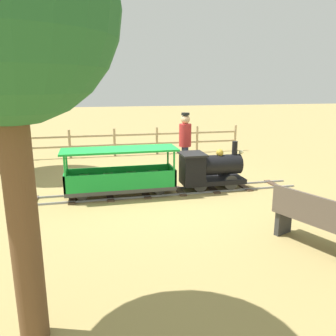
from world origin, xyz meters
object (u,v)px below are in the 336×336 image
object	(u,v)px
park_bench	(316,221)
oak_tree_distant	(0,11)
passenger_car	(121,177)
conductor_person	(185,140)
locomotive	(209,169)

from	to	relation	value
park_bench	oak_tree_distant	bearing A→B (deg)	-75.12
passenger_car	conductor_person	distance (m)	2.09
passenger_car	conductor_person	xyz separation A→B (m)	(-1.10, 1.70, 0.53)
conductor_person	oak_tree_distant	distance (m)	6.08
passenger_car	park_bench	bearing A→B (deg)	39.69
locomotive	passenger_car	size ratio (longest dim) A/B	0.61
park_bench	locomotive	bearing A→B (deg)	-170.05
passenger_car	oak_tree_distant	world-z (taller)	oak_tree_distant
conductor_person	passenger_car	bearing A→B (deg)	-57.07
locomotive	passenger_car	bearing A→B (deg)	-90.00
conductor_person	oak_tree_distant	world-z (taller)	oak_tree_distant
conductor_person	park_bench	distance (m)	4.18
locomotive	conductor_person	world-z (taller)	conductor_person
passenger_car	park_bench	world-z (taller)	passenger_car
locomotive	park_bench	xyz separation A→B (m)	(2.97, 0.52, -0.07)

